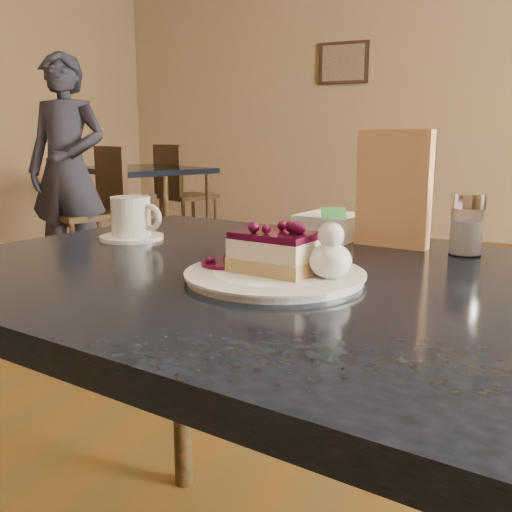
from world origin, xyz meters
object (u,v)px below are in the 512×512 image
at_px(coffee_set, 132,220).
at_px(patron, 67,170).
at_px(cheesecake_slice, 275,252).
at_px(bg_table_far_left, 146,251).
at_px(main_table, 291,321).
at_px(dessert_plate, 275,276).

relative_size(coffee_set, patron, 0.09).
relative_size(cheesecake_slice, bg_table_far_left, 0.08).
relative_size(main_table, cheesecake_slice, 9.94).
bearing_deg(dessert_plate, main_table, 80.34).
relative_size(coffee_set, bg_table_far_left, 0.08).
bearing_deg(cheesecake_slice, dessert_plate, 99.66).
height_order(main_table, bg_table_far_left, main_table).
bearing_deg(patron, main_table, -53.10).
distance_m(main_table, dessert_plate, 0.10).
height_order(coffee_set, patron, patron).
bearing_deg(main_table, bg_table_far_left, 138.47).
bearing_deg(cheesecake_slice, bg_table_far_left, 137.90).
distance_m(coffee_set, patron, 2.84).
height_order(coffee_set, bg_table_far_left, coffee_set).
height_order(cheesecake_slice, coffee_set, coffee_set).
bearing_deg(dessert_plate, patron, 137.44).
bearing_deg(bg_table_far_left, cheesecake_slice, -27.04).
distance_m(dessert_plate, bg_table_far_left, 3.92).
height_order(dessert_plate, cheesecake_slice, cheesecake_slice).
bearing_deg(bg_table_far_left, dessert_plate, -27.04).
distance_m(dessert_plate, coffee_set, 0.45).
xyz_separation_m(cheesecake_slice, bg_table_far_left, (-2.38, 3.03, -0.74)).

